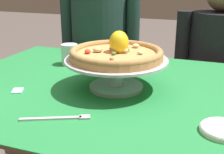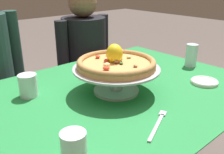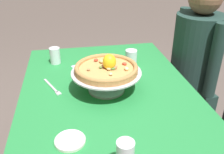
{
  "view_description": "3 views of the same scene",
  "coord_description": "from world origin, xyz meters",
  "px_view_note": "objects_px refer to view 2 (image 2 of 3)",
  "views": [
    {
      "loc": [
        0.34,
        -0.97,
        1.14
      ],
      "look_at": [
        -0.01,
        -0.01,
        0.79
      ],
      "focal_mm": 47.37,
      "sensor_mm": 36.0,
      "label": 1
    },
    {
      "loc": [
        -0.69,
        -0.76,
        1.21
      ],
      "look_at": [
        0.03,
        0.05,
        0.79
      ],
      "focal_mm": 40.9,
      "sensor_mm": 36.0,
      "label": 2
    },
    {
      "loc": [
        1.16,
        -0.19,
        1.45
      ],
      "look_at": [
        -0.03,
        0.03,
        0.8
      ],
      "focal_mm": 40.01,
      "sensor_mm": 36.0,
      "label": 3
    }
  ],
  "objects_px": {
    "side_plate": "(204,82)",
    "diner_right": "(85,74)",
    "sugar_packet": "(74,134)",
    "water_glass_side_right": "(191,56)",
    "pizza": "(116,63)",
    "pizza_stand": "(116,76)",
    "dinner_fork": "(158,123)",
    "water_glass_back_left": "(28,87)",
    "water_glass_front_left": "(74,153)"
  },
  "relations": [
    {
      "from": "pizza",
      "to": "water_glass_side_right",
      "type": "bearing_deg",
      "value": -2.55
    },
    {
      "from": "sugar_packet",
      "to": "side_plate",
      "type": "bearing_deg",
      "value": -4.63
    },
    {
      "from": "side_plate",
      "to": "sugar_packet",
      "type": "xyz_separation_m",
      "value": [
        -0.7,
        0.06,
        -0.01
      ]
    },
    {
      "from": "water_glass_side_right",
      "to": "dinner_fork",
      "type": "bearing_deg",
      "value": -156.68
    },
    {
      "from": "water_glass_front_left",
      "to": "pizza",
      "type": "bearing_deg",
      "value": 34.7
    },
    {
      "from": "pizza",
      "to": "dinner_fork",
      "type": "distance_m",
      "value": 0.33
    },
    {
      "from": "water_glass_side_right",
      "to": "diner_right",
      "type": "relative_size",
      "value": 0.11
    },
    {
      "from": "side_plate",
      "to": "diner_right",
      "type": "height_order",
      "value": "diner_right"
    },
    {
      "from": "dinner_fork",
      "to": "pizza",
      "type": "bearing_deg",
      "value": 76.16
    },
    {
      "from": "water_glass_back_left",
      "to": "diner_right",
      "type": "relative_size",
      "value": 0.08
    },
    {
      "from": "pizza",
      "to": "dinner_fork",
      "type": "height_order",
      "value": "pizza"
    },
    {
      "from": "diner_right",
      "to": "pizza_stand",
      "type": "bearing_deg",
      "value": -115.84
    },
    {
      "from": "pizza_stand",
      "to": "pizza",
      "type": "height_order",
      "value": "pizza"
    },
    {
      "from": "water_glass_front_left",
      "to": "side_plate",
      "type": "relative_size",
      "value": 0.85
    },
    {
      "from": "water_glass_back_left",
      "to": "water_glass_front_left",
      "type": "bearing_deg",
      "value": -101.72
    },
    {
      "from": "diner_right",
      "to": "water_glass_front_left",
      "type": "bearing_deg",
      "value": -127.16
    },
    {
      "from": "pizza_stand",
      "to": "side_plate",
      "type": "distance_m",
      "value": 0.44
    },
    {
      "from": "sugar_packet",
      "to": "water_glass_back_left",
      "type": "bearing_deg",
      "value": 86.86
    },
    {
      "from": "pizza_stand",
      "to": "water_glass_back_left",
      "type": "relative_size",
      "value": 3.89
    },
    {
      "from": "water_glass_back_left",
      "to": "water_glass_side_right",
      "type": "relative_size",
      "value": 0.76
    },
    {
      "from": "water_glass_side_right",
      "to": "dinner_fork",
      "type": "xyz_separation_m",
      "value": [
        -0.62,
        -0.27,
        -0.05
      ]
    },
    {
      "from": "dinner_fork",
      "to": "diner_right",
      "type": "bearing_deg",
      "value": 67.45
    },
    {
      "from": "sugar_packet",
      "to": "diner_right",
      "type": "xyz_separation_m",
      "value": [
        0.67,
        0.86,
        -0.21
      ]
    },
    {
      "from": "water_glass_front_left",
      "to": "water_glass_back_left",
      "type": "xyz_separation_m",
      "value": [
        0.1,
        0.49,
        -0.0
      ]
    },
    {
      "from": "water_glass_front_left",
      "to": "water_glass_side_right",
      "type": "relative_size",
      "value": 0.85
    },
    {
      "from": "water_glass_back_left",
      "to": "dinner_fork",
      "type": "relative_size",
      "value": 0.49
    },
    {
      "from": "pizza",
      "to": "water_glass_front_left",
      "type": "height_order",
      "value": "pizza"
    },
    {
      "from": "pizza",
      "to": "pizza_stand",
      "type": "bearing_deg",
      "value": -95.54
    },
    {
      "from": "pizza_stand",
      "to": "pizza",
      "type": "distance_m",
      "value": 0.06
    },
    {
      "from": "pizza_stand",
      "to": "pizza",
      "type": "xyz_separation_m",
      "value": [
        0.0,
        0.0,
        0.06
      ]
    },
    {
      "from": "side_plate",
      "to": "diner_right",
      "type": "relative_size",
      "value": 0.11
    },
    {
      "from": "pizza_stand",
      "to": "dinner_fork",
      "type": "distance_m",
      "value": 0.31
    },
    {
      "from": "pizza_stand",
      "to": "water_glass_front_left",
      "type": "xyz_separation_m",
      "value": [
        -0.41,
        -0.28,
        -0.03
      ]
    },
    {
      "from": "water_glass_front_left",
      "to": "side_plate",
      "type": "distance_m",
      "value": 0.79
    },
    {
      "from": "pizza_stand",
      "to": "side_plate",
      "type": "height_order",
      "value": "pizza_stand"
    },
    {
      "from": "water_glass_front_left",
      "to": "water_glass_side_right",
      "type": "xyz_separation_m",
      "value": [
        0.96,
        0.26,
        0.01
      ]
    },
    {
      "from": "sugar_packet",
      "to": "pizza",
      "type": "bearing_deg",
      "value": 25.44
    },
    {
      "from": "pizza_stand",
      "to": "diner_right",
      "type": "relative_size",
      "value": 0.32
    },
    {
      "from": "pizza",
      "to": "side_plate",
      "type": "distance_m",
      "value": 0.45
    },
    {
      "from": "water_glass_front_left",
      "to": "diner_right",
      "type": "xyz_separation_m",
      "value": [
        0.75,
        0.99,
        -0.25
      ]
    },
    {
      "from": "water_glass_side_right",
      "to": "side_plate",
      "type": "bearing_deg",
      "value": -133.08
    },
    {
      "from": "pizza_stand",
      "to": "water_glass_back_left",
      "type": "distance_m",
      "value": 0.37
    },
    {
      "from": "water_glass_side_right",
      "to": "side_plate",
      "type": "distance_m",
      "value": 0.26
    },
    {
      "from": "pizza",
      "to": "water_glass_front_left",
      "type": "relative_size",
      "value": 3.12
    },
    {
      "from": "pizza",
      "to": "sugar_packet",
      "type": "bearing_deg",
      "value": -154.56
    },
    {
      "from": "water_glass_front_left",
      "to": "pizza_stand",
      "type": "bearing_deg",
      "value": 34.56
    },
    {
      "from": "pizza",
      "to": "sugar_packet",
      "type": "distance_m",
      "value": 0.38
    },
    {
      "from": "water_glass_front_left",
      "to": "diner_right",
      "type": "distance_m",
      "value": 1.26
    },
    {
      "from": "side_plate",
      "to": "pizza_stand",
      "type": "bearing_deg",
      "value": 150.93
    },
    {
      "from": "water_glass_back_left",
      "to": "water_glass_side_right",
      "type": "height_order",
      "value": "water_glass_side_right"
    }
  ]
}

